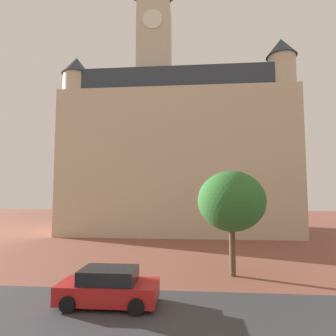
{
  "coord_description": "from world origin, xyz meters",
  "views": [
    {
      "loc": [
        1.12,
        -3.16,
        4.69
      ],
      "look_at": [
        -0.09,
        11.11,
        5.9
      ],
      "focal_mm": 30.12,
      "sensor_mm": 36.0,
      "label": 1
    }
  ],
  "objects": [
    {
      "name": "car_red",
      "position": [
        -2.38,
        8.71,
        0.71
      ],
      "size": [
        4.09,
        2.0,
        1.49
      ],
      "color": "red",
      "rests_on": "ground_plane"
    },
    {
      "name": "street_asphalt_strip",
      "position": [
        0.0,
        7.2,
        0.0
      ],
      "size": [
        120.0,
        6.87,
        0.0
      ],
      "primitive_type": "cube",
      "color": "#38383D",
      "rests_on": "ground_plane"
    },
    {
      "name": "ground_plane",
      "position": [
        0.0,
        10.0,
        0.0
      ],
      "size": [
        120.0,
        120.0,
        0.0
      ],
      "primitive_type": "plane",
      "color": "brown"
    },
    {
      "name": "landmark_building",
      "position": [
        -0.79,
        31.5,
        9.57
      ],
      "size": [
        25.87,
        12.99,
        33.05
      ],
      "color": "beige",
      "rests_on": "ground_plane"
    },
    {
      "name": "tree_curb_far",
      "position": [
        3.36,
        13.27,
        4.16
      ],
      "size": [
        3.83,
        3.83,
        5.9
      ],
      "color": "brown",
      "rests_on": "ground_plane"
    }
  ]
}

